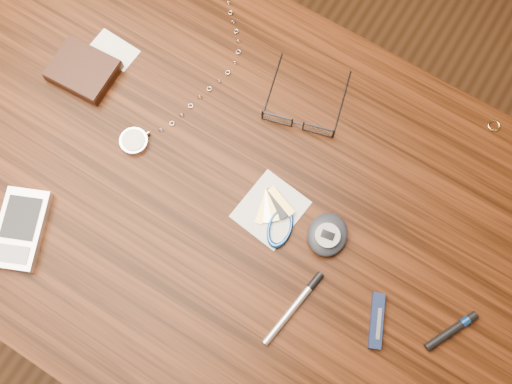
{
  "coord_description": "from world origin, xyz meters",
  "views": [
    {
      "loc": [
        0.18,
        -0.18,
        1.59
      ],
      "look_at": [
        0.05,
        0.03,
        0.76
      ],
      "focal_mm": 40.0,
      "sensor_mm": 36.0,
      "label": 1
    }
  ],
  "objects_px": {
    "wallet_and_card": "(84,70)",
    "pocket_watch": "(139,136)",
    "eyeglasses": "(299,121)",
    "pocket_knife": "(377,321)",
    "silver_pen": "(298,302)",
    "pda_phone": "(21,229)",
    "desk": "(222,208)",
    "notepad_keys": "(276,218)",
    "pedometer": "(327,235)"
  },
  "relations": [
    {
      "from": "wallet_and_card",
      "to": "pedometer",
      "type": "distance_m",
      "value": 0.47
    },
    {
      "from": "desk",
      "to": "pocket_knife",
      "type": "height_order",
      "value": "pocket_knife"
    },
    {
      "from": "pda_phone",
      "to": "pocket_knife",
      "type": "relative_size",
      "value": 1.74
    },
    {
      "from": "pda_phone",
      "to": "pedometer",
      "type": "bearing_deg",
      "value": 30.66
    },
    {
      "from": "desk",
      "to": "pocket_watch",
      "type": "relative_size",
      "value": 3.18
    },
    {
      "from": "desk",
      "to": "silver_pen",
      "type": "xyz_separation_m",
      "value": [
        0.19,
        -0.08,
        0.11
      ]
    },
    {
      "from": "eyeglasses",
      "to": "pedometer",
      "type": "xyz_separation_m",
      "value": [
        0.13,
        -0.13,
        0.0
      ]
    },
    {
      "from": "eyeglasses",
      "to": "pocket_knife",
      "type": "xyz_separation_m",
      "value": [
        0.25,
        -0.2,
        -0.01
      ]
    },
    {
      "from": "pedometer",
      "to": "notepad_keys",
      "type": "distance_m",
      "value": 0.08
    },
    {
      "from": "pocket_watch",
      "to": "pda_phone",
      "type": "bearing_deg",
      "value": -106.44
    },
    {
      "from": "pedometer",
      "to": "pocket_knife",
      "type": "bearing_deg",
      "value": -29.84
    },
    {
      "from": "desk",
      "to": "notepad_keys",
      "type": "distance_m",
      "value": 0.14
    },
    {
      "from": "eyeglasses",
      "to": "silver_pen",
      "type": "xyz_separation_m",
      "value": [
        0.14,
        -0.24,
        -0.01
      ]
    },
    {
      "from": "notepad_keys",
      "to": "silver_pen",
      "type": "xyz_separation_m",
      "value": [
        0.09,
        -0.09,
        0.0
      ]
    },
    {
      "from": "pedometer",
      "to": "silver_pen",
      "type": "height_order",
      "value": "pedometer"
    },
    {
      "from": "pocket_knife",
      "to": "wallet_and_card",
      "type": "bearing_deg",
      "value": 170.55
    },
    {
      "from": "pocket_watch",
      "to": "pocket_knife",
      "type": "height_order",
      "value": "pocket_watch"
    },
    {
      "from": "eyeglasses",
      "to": "pedometer",
      "type": "distance_m",
      "value": 0.19
    },
    {
      "from": "pda_phone",
      "to": "notepad_keys",
      "type": "height_order",
      "value": "pda_phone"
    },
    {
      "from": "wallet_and_card",
      "to": "pocket_watch",
      "type": "height_order",
      "value": "wallet_and_card"
    },
    {
      "from": "pda_phone",
      "to": "notepad_keys",
      "type": "xyz_separation_m",
      "value": [
        0.31,
        0.22,
        -0.01
      ]
    },
    {
      "from": "pocket_knife",
      "to": "silver_pen",
      "type": "height_order",
      "value": "same"
    },
    {
      "from": "desk",
      "to": "eyeglasses",
      "type": "height_order",
      "value": "eyeglasses"
    },
    {
      "from": "notepad_keys",
      "to": "desk",
      "type": "bearing_deg",
      "value": -174.64
    },
    {
      "from": "pda_phone",
      "to": "notepad_keys",
      "type": "distance_m",
      "value": 0.38
    },
    {
      "from": "pocket_watch",
      "to": "silver_pen",
      "type": "height_order",
      "value": "pocket_watch"
    },
    {
      "from": "eyeglasses",
      "to": "pda_phone",
      "type": "xyz_separation_m",
      "value": [
        -0.26,
        -0.37,
        -0.0
      ]
    },
    {
      "from": "pedometer",
      "to": "notepad_keys",
      "type": "height_order",
      "value": "pedometer"
    },
    {
      "from": "desk",
      "to": "pedometer",
      "type": "bearing_deg",
      "value": 8.15
    },
    {
      "from": "pocket_watch",
      "to": "silver_pen",
      "type": "distance_m",
      "value": 0.35
    },
    {
      "from": "wallet_and_card",
      "to": "pocket_knife",
      "type": "relative_size",
      "value": 1.62
    },
    {
      "from": "eyeglasses",
      "to": "pocket_knife",
      "type": "distance_m",
      "value": 0.32
    },
    {
      "from": "wallet_and_card",
      "to": "pedometer",
      "type": "relative_size",
      "value": 1.67
    },
    {
      "from": "eyeglasses",
      "to": "notepad_keys",
      "type": "relative_size",
      "value": 1.39
    },
    {
      "from": "pocket_watch",
      "to": "silver_pen",
      "type": "relative_size",
      "value": 2.44
    },
    {
      "from": "pedometer",
      "to": "silver_pen",
      "type": "bearing_deg",
      "value": -82.95
    },
    {
      "from": "desk",
      "to": "silver_pen",
      "type": "distance_m",
      "value": 0.23
    },
    {
      "from": "pda_phone",
      "to": "notepad_keys",
      "type": "relative_size",
      "value": 1.29
    },
    {
      "from": "pedometer",
      "to": "pocket_knife",
      "type": "height_order",
      "value": "pedometer"
    },
    {
      "from": "wallet_and_card",
      "to": "silver_pen",
      "type": "distance_m",
      "value": 0.5
    },
    {
      "from": "silver_pen",
      "to": "pda_phone",
      "type": "bearing_deg",
      "value": -162.83
    },
    {
      "from": "wallet_and_card",
      "to": "pda_phone",
      "type": "bearing_deg",
      "value": -73.53
    },
    {
      "from": "wallet_and_card",
      "to": "eyeglasses",
      "type": "bearing_deg",
      "value": 17.37
    },
    {
      "from": "silver_pen",
      "to": "pocket_watch",
      "type": "bearing_deg",
      "value": 165.3
    },
    {
      "from": "notepad_keys",
      "to": "pocket_knife",
      "type": "relative_size",
      "value": 1.35
    },
    {
      "from": "desk",
      "to": "notepad_keys",
      "type": "bearing_deg",
      "value": 5.36
    },
    {
      "from": "desk",
      "to": "pda_phone",
      "type": "height_order",
      "value": "pda_phone"
    },
    {
      "from": "pocket_watch",
      "to": "notepad_keys",
      "type": "relative_size",
      "value": 2.95
    },
    {
      "from": "wallet_and_card",
      "to": "pda_phone",
      "type": "height_order",
      "value": "wallet_and_card"
    },
    {
      "from": "pocket_knife",
      "to": "eyeglasses",
      "type": "bearing_deg",
      "value": 140.77
    }
  ]
}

